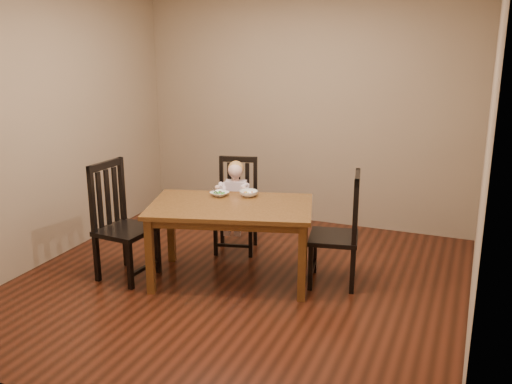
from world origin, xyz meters
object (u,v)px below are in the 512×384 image
at_px(dining_table, 231,213).
at_px(bowl_veg, 249,193).
at_px(chair_right, 340,232).
at_px(chair_child, 237,206).
at_px(chair_left, 121,223).
at_px(toddler, 236,196).
at_px(bowl_peas, 220,194).

bearing_deg(dining_table, bowl_veg, 81.55).
bearing_deg(bowl_veg, dining_table, -98.45).
bearing_deg(chair_right, chair_child, 59.06).
relative_size(chair_left, toddler, 2.22).
relative_size(dining_table, chair_right, 1.57).
bearing_deg(bowl_peas, dining_table, -45.01).
bearing_deg(toddler, dining_table, 96.72).
relative_size(chair_left, bowl_veg, 6.35).
height_order(toddler, bowl_peas, toddler).
distance_m(chair_right, bowl_veg, 0.94).
xyz_separation_m(bowl_peas, bowl_veg, (0.26, 0.10, 0.01)).
relative_size(chair_child, toddler, 1.98).
xyz_separation_m(chair_right, toddler, (-1.20, 0.40, 0.09)).
distance_m(toddler, bowl_peas, 0.50).
distance_m(chair_left, bowl_veg, 1.22).
bearing_deg(chair_child, dining_table, 96.30).
xyz_separation_m(chair_left, toddler, (0.73, 1.00, 0.07)).
distance_m(toddler, bowl_veg, 0.51).
distance_m(chair_child, bowl_veg, 0.60).
distance_m(chair_left, chair_right, 2.02).
distance_m(bowl_peas, bowl_veg, 0.28).
xyz_separation_m(chair_child, chair_right, (1.22, -0.45, 0.03)).
height_order(chair_child, bowl_veg, chair_child).
distance_m(chair_right, toddler, 1.27).
height_order(chair_right, bowl_veg, chair_right).
relative_size(chair_child, chair_left, 0.89).
height_order(chair_child, toddler, chair_child).
height_order(dining_table, bowl_peas, bowl_peas).
bearing_deg(bowl_veg, chair_child, 126.44).
xyz_separation_m(chair_right, bowl_veg, (-0.90, 0.02, 0.26)).
height_order(dining_table, bowl_veg, bowl_veg).
height_order(chair_right, toddler, chair_right).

